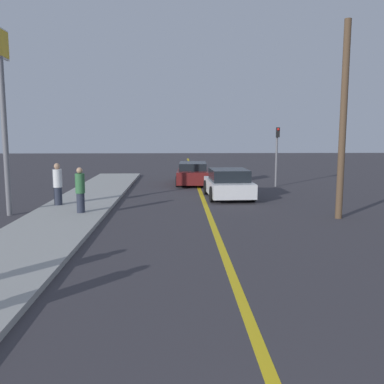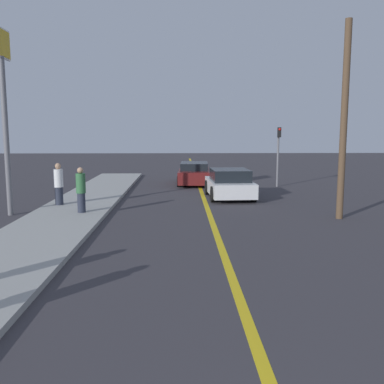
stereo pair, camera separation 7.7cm
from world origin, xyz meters
name	(u,v)px [view 2 (the right image)]	position (x,y,z in m)	size (l,w,h in m)	color
road_center_line	(205,201)	(0.00, 18.00, 0.00)	(0.20, 60.00, 0.01)	gold
sidewalk_left	(68,214)	(-5.23, 14.61, 0.07)	(2.80, 29.22, 0.14)	#9E9E99
car_near_right_lane	(229,184)	(1.21, 18.77, 0.66)	(2.16, 3.90, 1.37)	silver
car_ahead_center	(194,173)	(-0.27, 24.24, 0.63)	(2.04, 4.57, 1.29)	maroon
pedestrian_far_standing	(81,190)	(-4.74, 14.61, 0.98)	(0.34, 0.34, 1.66)	#282D3D
pedestrian_by_sign	(59,184)	(-6.02, 16.29, 0.99)	(0.38, 0.38, 1.70)	#282D3D
traffic_light	(278,150)	(4.38, 22.79, 2.08)	(0.18, 0.40, 3.32)	slate
roadside_sign	(3,84)	(-7.45, 14.90, 4.77)	(0.20, 1.55, 6.75)	slate
utility_pole	(344,122)	(4.61, 13.93, 3.44)	(0.24, 0.24, 6.88)	brown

